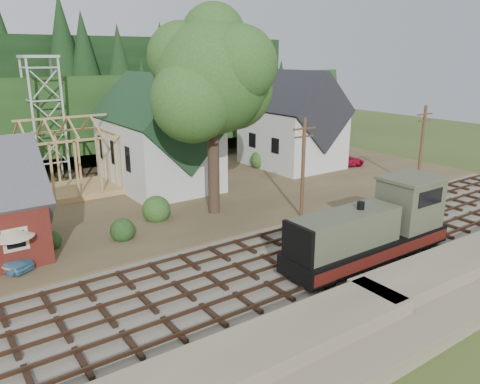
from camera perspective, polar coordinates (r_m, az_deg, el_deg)
ground at (r=29.16m, az=4.13°, el=-8.96°), size 140.00×140.00×0.00m
embankment at (r=24.05m, az=17.55°, el=-15.71°), size 64.00×5.00×1.60m
railroad_bed at (r=29.13m, az=4.13°, el=-8.82°), size 64.00×11.00×0.16m
village_flat at (r=43.59m, az=-11.00°, el=-0.31°), size 64.00×26.00×0.30m
hillside at (r=65.69m, az=-19.79°, el=4.52°), size 70.00×28.96×12.74m
ridge at (r=81.02m, az=-22.95°, el=6.30°), size 80.00×20.00×12.00m
church at (r=44.76m, az=-9.91°, el=6.81°), size 8.40×15.17×13.00m
farmhouse at (r=53.04m, az=6.35°, el=8.09°), size 8.40×10.80×10.60m
timber_frame at (r=44.59m, az=-20.41°, el=3.47°), size 8.20×6.20×6.99m
lattice_tower at (r=49.52m, az=-23.11°, el=12.33°), size 3.20×3.20×12.12m
big_tree at (r=35.88m, az=-3.24°, el=12.79°), size 10.90×8.40×14.70m
telegraph_pole_near at (r=35.85m, az=7.69°, el=3.00°), size 2.20×0.28×8.00m
telegraph_pole_far at (r=47.18m, az=21.27°, el=5.27°), size 2.20×0.28×8.00m
locomotive at (r=30.10m, az=16.09°, el=-4.37°), size 12.03×3.01×4.81m
car_blue at (r=31.04m, az=-26.79°, el=-7.33°), size 3.11×3.83×1.23m
car_red at (r=54.19m, az=12.63°, el=3.76°), size 4.99×3.02×1.30m
patio_set at (r=29.77m, az=-26.08°, el=-4.66°), size 2.46×2.46×2.74m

